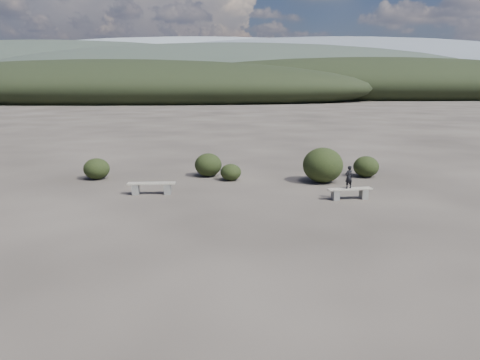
{
  "coord_description": "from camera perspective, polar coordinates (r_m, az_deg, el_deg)",
  "views": [
    {
      "loc": [
        0.32,
        -11.17,
        4.2
      ],
      "look_at": [
        0.49,
        3.5,
        1.1
      ],
      "focal_mm": 35.0,
      "sensor_mm": 36.0,
      "label": 1
    }
  ],
  "objects": [
    {
      "name": "bench_left",
      "position": [
        18.01,
        -10.74,
        -0.87
      ],
      "size": [
        1.81,
        0.46,
        0.45
      ],
      "rotation": [
        0.0,
        0.0,
        0.05
      ],
      "color": "slate",
      "rests_on": "ground"
    },
    {
      "name": "mountain_ridges",
      "position": [
        350.38,
        -2.01,
        13.02
      ],
      "size": [
        500.0,
        400.0,
        56.0
      ],
      "color": "black",
      "rests_on": "ground"
    },
    {
      "name": "shrub_e",
      "position": [
        21.64,
        15.12,
        1.59
      ],
      "size": [
        1.13,
        1.13,
        0.94
      ],
      "primitive_type": "ellipsoid",
      "color": "black",
      "rests_on": "ground"
    },
    {
      "name": "shrub_a",
      "position": [
        21.36,
        -17.09,
        1.32
      ],
      "size": [
        1.12,
        1.12,
        0.92
      ],
      "primitive_type": "ellipsoid",
      "color": "black",
      "rests_on": "ground"
    },
    {
      "name": "shrub_b",
      "position": [
        21.08,
        -3.89,
        1.86
      ],
      "size": [
        1.21,
        1.21,
        1.04
      ],
      "primitive_type": "ellipsoid",
      "color": "black",
      "rests_on": "ground"
    },
    {
      "name": "ground",
      "position": [
        11.94,
        -2.19,
        -8.68
      ],
      "size": [
        1200.0,
        1200.0,
        0.0
      ],
      "primitive_type": "plane",
      "color": "#312B26",
      "rests_on": "ground"
    },
    {
      "name": "seated_person",
      "position": [
        17.26,
        13.12,
        0.34
      ],
      "size": [
        0.36,
        0.3,
        0.83
      ],
      "primitive_type": "imported",
      "rotation": [
        0.0,
        0.0,
        3.55
      ],
      "color": "black",
      "rests_on": "bench_right"
    },
    {
      "name": "shrub_c",
      "position": [
        20.17,
        -1.13,
        0.96
      ],
      "size": [
        0.9,
        0.9,
        0.72
      ],
      "primitive_type": "ellipsoid",
      "color": "black",
      "rests_on": "ground"
    },
    {
      "name": "shrub_d",
      "position": [
        20.02,
        10.06,
        1.8
      ],
      "size": [
        1.69,
        1.69,
        1.48
      ],
      "primitive_type": "ellipsoid",
      "color": "black",
      "rests_on": "ground"
    },
    {
      "name": "bench_right",
      "position": [
        17.41,
        13.23,
        -1.51
      ],
      "size": [
        1.67,
        0.6,
        0.41
      ],
      "rotation": [
        0.0,
        0.0,
        0.16
      ],
      "color": "slate",
      "rests_on": "ground"
    }
  ]
}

